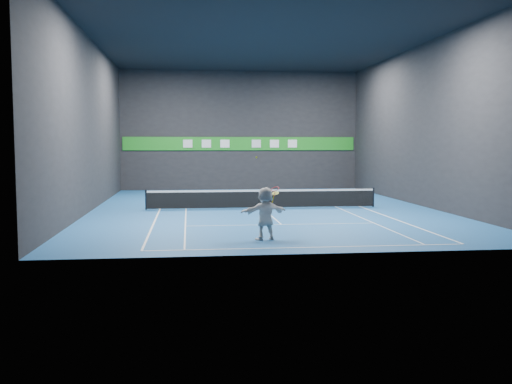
{
  "coord_description": "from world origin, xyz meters",
  "views": [
    {
      "loc": [
        -3.95,
        -30.42,
        3.45
      ],
      "look_at": [
        -1.21,
        -7.34,
        1.5
      ],
      "focal_mm": 40.0,
      "sensor_mm": 36.0,
      "label": 1
    }
  ],
  "objects": [
    {
      "name": "sponsor_banner",
      "position": [
        0.0,
        12.93,
        3.5
      ],
      "size": [
        17.64,
        0.11,
        1.0
      ],
      "color": "#1E8D21",
      "rests_on": "wall_back"
    },
    {
      "name": "wall_front",
      "position": [
        0.0,
        -13.0,
        4.5
      ],
      "size": [
        18.0,
        0.1,
        9.0
      ],
      "primitive_type": "cube",
      "color": "black",
      "rests_on": "ground"
    },
    {
      "name": "wall_back",
      "position": [
        0.0,
        13.0,
        4.5
      ],
      "size": [
        18.0,
        0.1,
        9.0
      ],
      "primitive_type": "cube",
      "color": "black",
      "rests_on": "ground"
    },
    {
      "name": "sideline_singles_left",
      "position": [
        -4.11,
        0.0,
        0.0
      ],
      "size": [
        0.06,
        23.78,
        0.01
      ],
      "primitive_type": "cube",
      "color": "white",
      "rests_on": "ground"
    },
    {
      "name": "tennis_racket",
      "position": [
        -0.86,
        -10.13,
        1.77
      ],
      "size": [
        0.39,
        0.36,
        0.62
      ],
      "color": "red",
      "rests_on": "player"
    },
    {
      "name": "sideline_doubles_left",
      "position": [
        -5.49,
        0.0,
        0.0
      ],
      "size": [
        0.08,
        23.78,
        0.01
      ],
      "primitive_type": "cube",
      "color": "white",
      "rests_on": "ground"
    },
    {
      "name": "baseline_far",
      "position": [
        0.0,
        11.89,
        0.0
      ],
      "size": [
        10.98,
        0.08,
        0.01
      ],
      "primitive_type": "cube",
      "color": "white",
      "rests_on": "ground"
    },
    {
      "name": "wall_right",
      "position": [
        9.0,
        0.0,
        4.5
      ],
      "size": [
        0.1,
        26.0,
        9.0
      ],
      "primitive_type": "cube",
      "color": "black",
      "rests_on": "ground"
    },
    {
      "name": "wall_left",
      "position": [
        -9.0,
        0.0,
        4.5
      ],
      "size": [
        0.1,
        26.0,
        9.0
      ],
      "primitive_type": "cube",
      "color": "black",
      "rests_on": "ground"
    },
    {
      "name": "player",
      "position": [
        -1.21,
        -10.18,
        0.96
      ],
      "size": [
        1.87,
        1.06,
        1.92
      ],
      "primitive_type": "imported",
      "rotation": [
        0.0,
        0.0,
        3.44
      ],
      "color": "silver",
      "rests_on": "ground"
    },
    {
      "name": "tennis_net",
      "position": [
        0.0,
        0.0,
        0.54
      ],
      "size": [
        12.5,
        0.1,
        1.07
      ],
      "color": "black",
      "rests_on": "ground"
    },
    {
      "name": "sideline_doubles_right",
      "position": [
        5.49,
        0.0,
        0.0
      ],
      "size": [
        0.08,
        23.78,
        0.01
      ],
      "primitive_type": "cube",
      "color": "white",
      "rests_on": "ground"
    },
    {
      "name": "service_line_near",
      "position": [
        0.0,
        -6.4,
        0.0
      ],
      "size": [
        8.23,
        0.06,
        0.01
      ],
      "primitive_type": "cube",
      "color": "white",
      "rests_on": "ground"
    },
    {
      "name": "service_line_far",
      "position": [
        0.0,
        6.4,
        0.0
      ],
      "size": [
        8.23,
        0.06,
        0.01
      ],
      "primitive_type": "cube",
      "color": "white",
      "rests_on": "ground"
    },
    {
      "name": "tennis_ball",
      "position": [
        -1.53,
        -10.14,
        2.98
      ],
      "size": [
        0.07,
        0.07,
        0.07
      ],
      "primitive_type": "sphere",
      "color": "#CEE926",
      "rests_on": "player"
    },
    {
      "name": "ground",
      "position": [
        0.0,
        0.0,
        0.0
      ],
      "size": [
        26.0,
        26.0,
        0.0
      ],
      "primitive_type": "plane",
      "color": "#1A5290",
      "rests_on": "ground"
    },
    {
      "name": "baseline_near",
      "position": [
        0.0,
        -11.89,
        0.0
      ],
      "size": [
        10.98,
        0.08,
        0.01
      ],
      "primitive_type": "cube",
      "color": "white",
      "rests_on": "ground"
    },
    {
      "name": "ceiling",
      "position": [
        0.0,
        0.0,
        9.0
      ],
      "size": [
        26.0,
        26.0,
        0.0
      ],
      "primitive_type": "plane",
      "color": "black",
      "rests_on": "ground"
    },
    {
      "name": "sideline_singles_right",
      "position": [
        4.11,
        0.0,
        0.0
      ],
      "size": [
        0.06,
        23.78,
        0.01
      ],
      "primitive_type": "cube",
      "color": "white",
      "rests_on": "ground"
    },
    {
      "name": "center_service_line",
      "position": [
        0.0,
        0.0,
        0.0
      ],
      "size": [
        0.06,
        12.8,
        0.01
      ],
      "primitive_type": "cube",
      "color": "white",
      "rests_on": "ground"
    }
  ]
}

